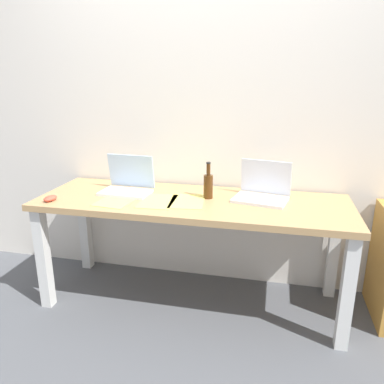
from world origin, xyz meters
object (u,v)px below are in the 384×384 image
Objects in this scene: laptop_left at (128,184)px; laptop_right at (262,191)px; beer_bottle at (208,185)px; computer_mouse at (50,198)px; desk at (192,213)px.

laptop_left reaches higher than laptop_right.
laptop_right is 0.34m from beer_bottle.
laptop_left is at bearing 45.64° from computer_mouse.
desk is 0.47m from laptop_right.
computer_mouse is at bearing -165.36° from desk.
desk is 0.49m from laptop_left.
laptop_left is at bearing 172.39° from desk.
beer_bottle reaches higher than desk.
laptop_left is 0.56m from beer_bottle.
beer_bottle is 1.00m from computer_mouse.
laptop_right is at bearing 2.80° from laptop_left.
computer_mouse is (-0.96, -0.28, -0.07)m from beer_bottle.
beer_bottle is at bearing -0.92° from laptop_left.
laptop_right reaches higher than computer_mouse.
laptop_left is at bearing -177.20° from laptop_right.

